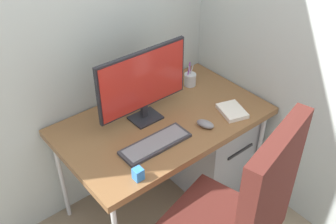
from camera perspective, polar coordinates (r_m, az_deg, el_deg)
ground_plane at (r=2.77m, az=-0.58°, el=-12.72°), size 8.00×8.00×0.00m
desk at (r=2.31m, az=-0.68°, el=-1.78°), size 1.22×0.72×0.71m
office_chair at (r=1.91m, az=9.48°, el=-15.48°), size 0.61×0.60×1.19m
filing_cabinet at (r=2.73m, az=5.82°, el=-4.65°), size 0.44×0.56×0.62m
monitor at (r=2.16m, az=-3.65°, el=4.33°), size 0.57×0.14×0.43m
keyboard at (r=2.10m, az=-1.84°, el=-4.64°), size 0.40×0.14×0.02m
mouse at (r=2.23m, az=5.44°, el=-1.74°), size 0.09×0.12×0.04m
pen_holder at (r=2.58m, az=3.22°, el=4.79°), size 0.08×0.08×0.16m
notebook at (r=2.36m, az=9.31°, el=0.15°), size 0.18×0.21×0.03m
coffee_mug at (r=2.45m, az=-4.36°, el=2.84°), size 0.12×0.09×0.08m
desk_clamp_accessory at (r=1.91m, az=-4.36°, el=-8.97°), size 0.05×0.05×0.06m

